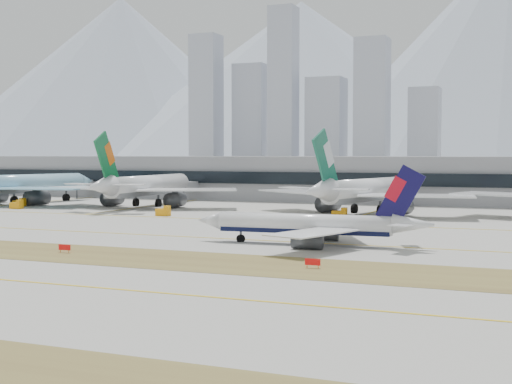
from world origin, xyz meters
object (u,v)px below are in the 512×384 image
at_px(widebody_eva, 145,187).
at_px(widebody_cathay, 365,192).
at_px(terminal, 339,178).
at_px(widebody_korean, 19,185).
at_px(taxiing_airliner, 312,225).

height_order(widebody_eva, widebody_cathay, widebody_eva).
distance_m(widebody_eva, widebody_cathay, 67.30).
bearing_deg(widebody_eva, terminal, -42.14).
bearing_deg(widebody_cathay, widebody_korean, 105.05).
distance_m(widebody_eva, terminal, 70.48).
xyz_separation_m(widebody_cathay, terminal, (-22.50, 55.15, 1.63)).
bearing_deg(widebody_korean, taxiing_airliner, -105.69).
height_order(widebody_korean, widebody_cathay, widebody_korean).
distance_m(taxiing_airliner, widebody_eva, 100.44).
relative_size(taxiing_airliner, widebody_cathay, 0.70).
bearing_deg(taxiing_airliner, widebody_eva, -46.18).
bearing_deg(widebody_eva, widebody_korean, 93.78).
bearing_deg(terminal, widebody_eva, -129.48).
relative_size(widebody_eva, terminal, 0.22).
height_order(widebody_korean, widebody_eva, widebody_eva).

